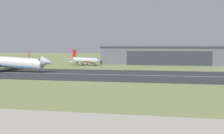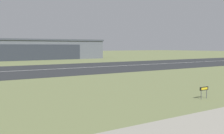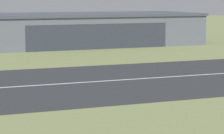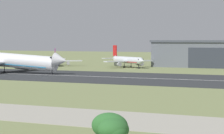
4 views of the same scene
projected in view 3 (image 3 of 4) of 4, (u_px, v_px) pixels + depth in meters
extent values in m
cube|color=#2B2D30|center=(168.00, 77.00, 113.33)|extent=(477.38, 46.66, 0.06)
cube|color=silver|center=(168.00, 77.00, 113.33)|extent=(429.64, 0.70, 0.01)
cube|color=slate|center=(83.00, 31.00, 187.01)|extent=(80.96, 32.16, 10.32)
cube|color=#424751|center=(83.00, 15.00, 186.27)|extent=(81.96, 33.16, 0.90)
cube|color=#2D333D|center=(99.00, 37.00, 172.34)|extent=(48.58, 0.12, 8.26)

